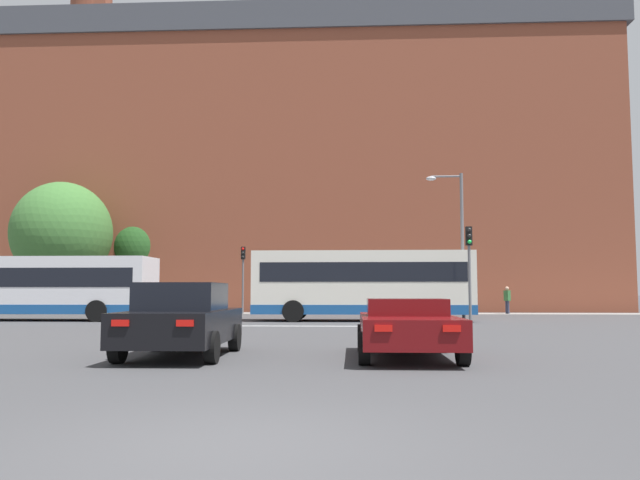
# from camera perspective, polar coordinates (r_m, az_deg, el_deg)

# --- Properties ---
(ground_plane) EXTENTS (400.00, 400.00, 0.00)m
(ground_plane) POSITION_cam_1_polar(r_m,az_deg,el_deg) (6.04, -7.78, -18.18)
(ground_plane) COLOR #3D3D3F
(stop_line_strip) EXTENTS (9.49, 0.30, 0.01)m
(stop_line_strip) POSITION_cam_1_polar(r_m,az_deg,el_deg) (25.44, 0.57, -7.88)
(stop_line_strip) COLOR silver
(stop_line_strip) RESTS_ON ground_plane
(far_pavement) EXTENTS (70.54, 2.50, 0.01)m
(far_pavement) POSITION_cam_1_polar(r_m,az_deg,el_deg) (39.95, 1.46, -6.72)
(far_pavement) COLOR gray
(far_pavement) RESTS_ON ground_plane
(brick_civic_building) EXTENTS (46.04, 10.56, 29.27)m
(brick_civic_building) POSITION_cam_1_polar(r_m,az_deg,el_deg) (48.47, -1.72, 6.87)
(brick_civic_building) COLOR brown
(brick_civic_building) RESTS_ON ground_plane
(car_saloon_left) EXTENTS (2.13, 4.30, 1.59)m
(car_saloon_left) POSITION_cam_1_polar(r_m,az_deg,el_deg) (13.93, -12.50, -7.12)
(car_saloon_left) COLOR black
(car_saloon_left) RESTS_ON ground_plane
(car_roadster_right) EXTENTS (2.10, 4.32, 1.25)m
(car_roadster_right) POSITION_cam_1_polar(r_m,az_deg,el_deg) (13.50, 7.97, -7.89)
(car_roadster_right) COLOR #600C0F
(car_roadster_right) RESTS_ON ground_plane
(bus_crossing_lead) EXTENTS (10.35, 2.68, 3.29)m
(bus_crossing_lead) POSITION_cam_1_polar(r_m,az_deg,el_deg) (29.81, 3.91, -4.00)
(bus_crossing_lead) COLOR silver
(bus_crossing_lead) RESTS_ON ground_plane
(bus_crossing_trailing) EXTENTS (11.07, 2.77, 3.05)m
(bus_crossing_trailing) POSITION_cam_1_polar(r_m,az_deg,el_deg) (33.28, -24.30, -3.90)
(bus_crossing_trailing) COLOR silver
(bus_crossing_trailing) RESTS_ON ground_plane
(traffic_light_far_left) EXTENTS (0.26, 0.31, 4.22)m
(traffic_light_far_left) POSITION_cam_1_polar(r_m,az_deg,el_deg) (39.60, -7.05, -2.61)
(traffic_light_far_left) COLOR slate
(traffic_light_far_left) RESTS_ON ground_plane
(traffic_light_near_right) EXTENTS (0.26, 0.31, 4.15)m
(traffic_light_near_right) POSITION_cam_1_polar(r_m,az_deg,el_deg) (27.07, 13.50, -1.65)
(traffic_light_near_right) COLOR slate
(traffic_light_near_right) RESTS_ON ground_plane
(street_lamp_junction) EXTENTS (1.83, 0.36, 7.28)m
(street_lamp_junction) POSITION_cam_1_polar(r_m,az_deg,el_deg) (31.59, 12.36, 0.85)
(street_lamp_junction) COLOR slate
(street_lamp_junction) RESTS_ON ground_plane
(pedestrian_waiting) EXTENTS (0.38, 0.46, 1.71)m
(pedestrian_waiting) POSITION_cam_1_polar(r_m,az_deg,el_deg) (40.83, 16.74, -5.08)
(pedestrian_waiting) COLOR #333851
(pedestrian_waiting) RESTS_ON ground_plane
(pedestrian_walking_east) EXTENTS (0.41, 0.45, 1.85)m
(pedestrian_walking_east) POSITION_cam_1_polar(r_m,az_deg,el_deg) (39.89, 1.23, -5.15)
(pedestrian_walking_east) COLOR #333851
(pedestrian_walking_east) RESTS_ON ground_plane
(tree_by_building) EXTENTS (4.35, 4.35, 6.30)m
(tree_by_building) POSITION_cam_1_polar(r_m,az_deg,el_deg) (48.02, -22.88, -1.24)
(tree_by_building) COLOR #4C3823
(tree_by_building) RESTS_ON ground_plane
(tree_kerbside) EXTENTS (4.91, 4.91, 7.10)m
(tree_kerbside) POSITION_cam_1_polar(r_m,az_deg,el_deg) (46.98, -15.95, -0.74)
(tree_kerbside) COLOR #4C3823
(tree_kerbside) RESTS_ON ground_plane
(tree_distant) EXTENTS (6.36, 6.36, 8.53)m
(tree_distant) POSITION_cam_1_polar(r_m,az_deg,el_deg) (43.95, -22.52, 0.59)
(tree_distant) COLOR #4C3823
(tree_distant) RESTS_ON ground_plane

